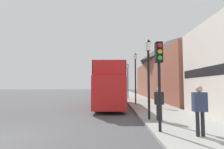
{
  "coord_description": "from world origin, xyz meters",
  "views": [
    {
      "loc": [
        4.23,
        -6.45,
        1.97
      ],
      "look_at": [
        4.09,
        9.17,
        3.0
      ],
      "focal_mm": 28.0,
      "sensor_mm": 36.0,
      "label": 1
    }
  ],
  "objects_px": {
    "tour_bus": "(111,88)",
    "pedestrian_nearest": "(200,106)",
    "pedestrian_second": "(159,101)",
    "lamp_post_second": "(135,69)",
    "traffic_signal": "(159,65)",
    "lamp_post_nearest": "(148,63)",
    "lamp_post_third": "(128,75)",
    "parked_car_ahead_of_bus": "(116,96)"
  },
  "relations": [
    {
      "from": "tour_bus",
      "to": "pedestrian_nearest",
      "type": "distance_m",
      "value": 10.95
    },
    {
      "from": "pedestrian_second",
      "to": "lamp_post_second",
      "type": "height_order",
      "value": "lamp_post_second"
    },
    {
      "from": "traffic_signal",
      "to": "lamp_post_nearest",
      "type": "relative_size",
      "value": 0.81
    },
    {
      "from": "pedestrian_nearest",
      "to": "lamp_post_third",
      "type": "height_order",
      "value": "lamp_post_third"
    },
    {
      "from": "parked_car_ahead_of_bus",
      "to": "pedestrian_nearest",
      "type": "xyz_separation_m",
      "value": [
        2.78,
        -17.57,
        0.6
      ]
    },
    {
      "from": "tour_bus",
      "to": "lamp_post_second",
      "type": "relative_size",
      "value": 1.96
    },
    {
      "from": "pedestrian_nearest",
      "to": "lamp_post_third",
      "type": "relative_size",
      "value": 0.36
    },
    {
      "from": "lamp_post_nearest",
      "to": "lamp_post_third",
      "type": "height_order",
      "value": "lamp_post_third"
    },
    {
      "from": "tour_bus",
      "to": "pedestrian_second",
      "type": "bearing_deg",
      "value": -69.68
    },
    {
      "from": "lamp_post_second",
      "to": "lamp_post_third",
      "type": "relative_size",
      "value": 1.02
    },
    {
      "from": "pedestrian_second",
      "to": "tour_bus",
      "type": "bearing_deg",
      "value": 110.0
    },
    {
      "from": "tour_bus",
      "to": "parked_car_ahead_of_bus",
      "type": "bearing_deg",
      "value": 84.95
    },
    {
      "from": "lamp_post_nearest",
      "to": "lamp_post_second",
      "type": "bearing_deg",
      "value": 88.24
    },
    {
      "from": "pedestrian_second",
      "to": "lamp_post_third",
      "type": "distance_m",
      "value": 16.12
    },
    {
      "from": "lamp_post_second",
      "to": "pedestrian_nearest",
      "type": "bearing_deg",
      "value": -85.0
    },
    {
      "from": "pedestrian_second",
      "to": "traffic_signal",
      "type": "height_order",
      "value": "traffic_signal"
    },
    {
      "from": "traffic_signal",
      "to": "lamp_post_second",
      "type": "distance_m",
      "value": 10.47
    },
    {
      "from": "pedestrian_second",
      "to": "lamp_post_second",
      "type": "xyz_separation_m",
      "value": [
        -0.23,
        8.14,
        2.49
      ]
    },
    {
      "from": "parked_car_ahead_of_bus",
      "to": "pedestrian_second",
      "type": "height_order",
      "value": "pedestrian_second"
    },
    {
      "from": "tour_bus",
      "to": "lamp_post_second",
      "type": "distance_m",
      "value": 3.23
    },
    {
      "from": "pedestrian_second",
      "to": "parked_car_ahead_of_bus",
      "type": "bearing_deg",
      "value": 97.92
    },
    {
      "from": "tour_bus",
      "to": "lamp_post_second",
      "type": "xyz_separation_m",
      "value": [
        2.48,
        0.68,
        1.95
      ]
    },
    {
      "from": "lamp_post_second",
      "to": "traffic_signal",
      "type": "bearing_deg",
      "value": -91.81
    },
    {
      "from": "parked_car_ahead_of_bus",
      "to": "traffic_signal",
      "type": "bearing_deg",
      "value": -86.37
    },
    {
      "from": "pedestrian_nearest",
      "to": "lamp_post_third",
      "type": "bearing_deg",
      "value": 93.31
    },
    {
      "from": "tour_bus",
      "to": "lamp_post_nearest",
      "type": "bearing_deg",
      "value": -72.17
    },
    {
      "from": "parked_car_ahead_of_bus",
      "to": "lamp_post_third",
      "type": "height_order",
      "value": "lamp_post_third"
    },
    {
      "from": "pedestrian_second",
      "to": "lamp_post_nearest",
      "type": "xyz_separation_m",
      "value": [
        -0.47,
        0.35,
        2.07
      ]
    },
    {
      "from": "lamp_post_second",
      "to": "tour_bus",
      "type": "bearing_deg",
      "value": -164.73
    },
    {
      "from": "pedestrian_nearest",
      "to": "tour_bus",
      "type": "bearing_deg",
      "value": 108.4
    },
    {
      "from": "traffic_signal",
      "to": "pedestrian_nearest",
      "type": "bearing_deg",
      "value": -25.94
    },
    {
      "from": "lamp_post_nearest",
      "to": "parked_car_ahead_of_bus",
      "type": "bearing_deg",
      "value": 96.25
    },
    {
      "from": "parked_car_ahead_of_bus",
      "to": "lamp_post_third",
      "type": "relative_size",
      "value": 0.78
    },
    {
      "from": "tour_bus",
      "to": "pedestrian_nearest",
      "type": "relative_size",
      "value": 5.51
    },
    {
      "from": "tour_bus",
      "to": "traffic_signal",
      "type": "height_order",
      "value": "tour_bus"
    },
    {
      "from": "lamp_post_nearest",
      "to": "pedestrian_nearest",
      "type": "bearing_deg",
      "value": -69.7
    },
    {
      "from": "lamp_post_nearest",
      "to": "lamp_post_third",
      "type": "bearing_deg",
      "value": 89.57
    },
    {
      "from": "parked_car_ahead_of_bus",
      "to": "traffic_signal",
      "type": "distance_m",
      "value": 17.14
    },
    {
      "from": "traffic_signal",
      "to": "lamp_post_nearest",
      "type": "bearing_deg",
      "value": 88.04
    },
    {
      "from": "pedestrian_second",
      "to": "lamp_post_second",
      "type": "bearing_deg",
      "value": 91.63
    },
    {
      "from": "tour_bus",
      "to": "lamp_post_nearest",
      "type": "distance_m",
      "value": 7.62
    },
    {
      "from": "pedestrian_nearest",
      "to": "lamp_post_nearest",
      "type": "height_order",
      "value": "lamp_post_nearest"
    }
  ]
}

